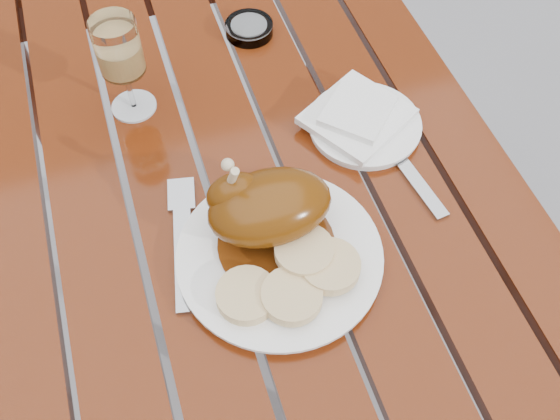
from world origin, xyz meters
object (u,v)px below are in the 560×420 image
(table, at_px, (248,275))
(dinner_plate, at_px, (280,257))
(wine_glass, at_px, (124,68))
(side_plate, at_px, (364,125))
(ashtray, at_px, (249,28))

(table, bearing_deg, dinner_plate, -87.98)
(wine_glass, height_order, side_plate, wine_glass)
(side_plate, bearing_deg, dinner_plate, -137.04)
(ashtray, bearing_deg, table, -110.02)
(table, height_order, dinner_plate, dinner_plate)
(side_plate, relative_size, ashtray, 2.10)
(table, xyz_separation_m, side_plate, (0.21, -0.00, 0.38))
(dinner_plate, xyz_separation_m, wine_glass, (-0.14, 0.35, 0.08))
(table, relative_size, ashtray, 14.01)
(dinner_plate, relative_size, side_plate, 1.57)
(dinner_plate, distance_m, wine_glass, 0.38)
(dinner_plate, relative_size, ashtray, 3.29)
(dinner_plate, height_order, side_plate, dinner_plate)
(dinner_plate, bearing_deg, ashtray, 78.70)
(table, distance_m, ashtray, 0.48)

